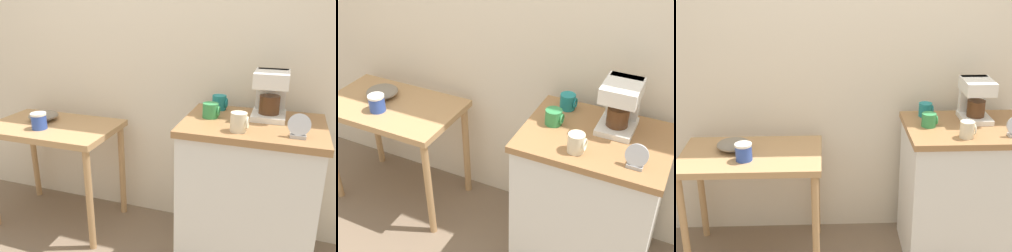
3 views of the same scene
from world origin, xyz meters
TOP-DOWN VIEW (x-y plane):
  - ground_plane at (0.00, 0.00)m, footprint 8.00×8.00m
  - back_wall at (0.10, 0.35)m, footprint 4.40×0.10m
  - wooden_table at (-0.65, -0.02)m, footprint 0.86×0.53m
  - kitchen_counter at (0.66, -0.05)m, footprint 0.74×0.57m
  - bowl_stoneware at (-0.76, 0.03)m, footprint 0.20×0.20m
  - canister_enamel at (-0.68, -0.12)m, footprint 0.10×0.10m
  - coffee_maker at (0.73, 0.08)m, footprint 0.18×0.22m
  - mug_dark_teal at (0.44, 0.14)m, footprint 0.09×0.08m
  - mug_tall_green at (0.43, -0.04)m, footprint 0.09×0.09m
  - mug_small_cream at (0.61, -0.22)m, footprint 0.09×0.08m
  - table_clock at (0.88, -0.22)m, footprint 0.10×0.05m

SIDE VIEW (x-z plane):
  - ground_plane at x=0.00m, z-range 0.00..0.00m
  - kitchen_counter at x=0.66m, z-range 0.00..0.89m
  - wooden_table at x=-0.65m, z-range 0.26..0.99m
  - bowl_stoneware at x=-0.76m, z-range 0.73..0.79m
  - canister_enamel at x=-0.68m, z-range 0.73..0.83m
  - mug_tall_green at x=0.43m, z-range 0.89..0.97m
  - mug_dark_teal at x=0.44m, z-range 0.89..0.98m
  - mug_small_cream at x=0.61m, z-range 0.89..0.99m
  - table_clock at x=0.88m, z-range 0.88..1.00m
  - coffee_maker at x=0.73m, z-range 0.90..1.16m
  - back_wall at x=0.10m, z-range 0.00..2.80m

